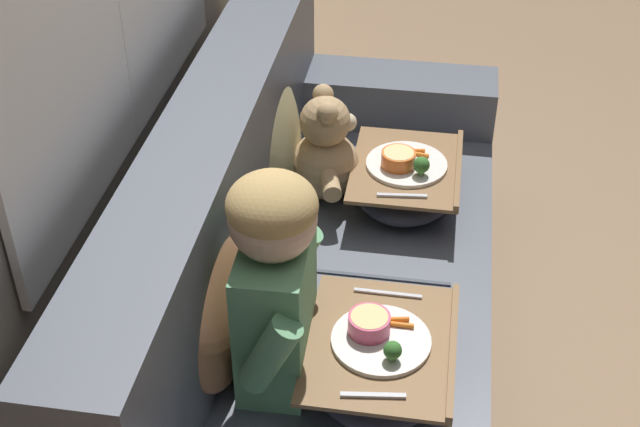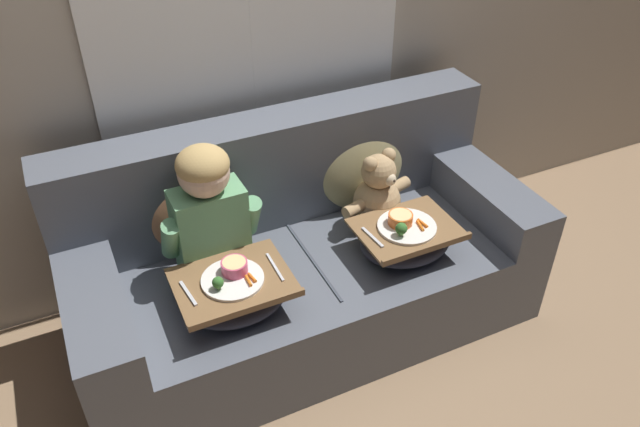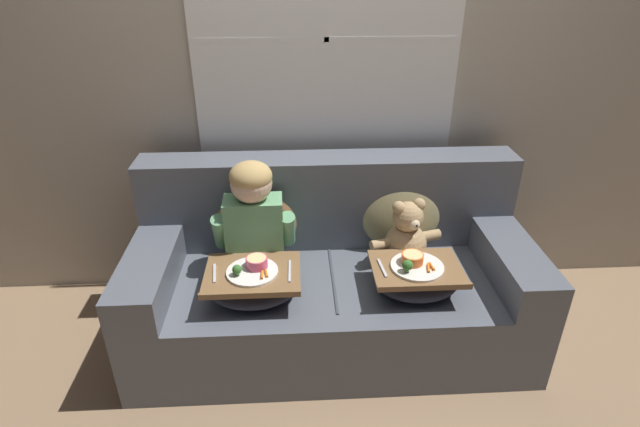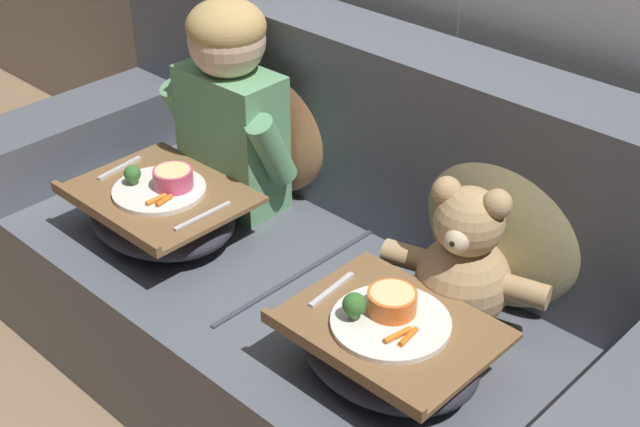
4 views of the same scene
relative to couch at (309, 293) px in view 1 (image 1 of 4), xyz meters
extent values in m
plane|color=#8E7051|center=(0.00, -0.07, -0.32)|extent=(14.00, 14.00, 0.00)
cube|color=#565B66|center=(0.00, -0.07, -0.12)|extent=(1.95, 0.87, 0.40)
cube|color=#565B66|center=(0.00, 0.25, 0.33)|extent=(1.95, 0.22, 0.49)
cube|color=#565B66|center=(0.87, -0.07, 0.17)|extent=(0.22, 0.87, 0.18)
cube|color=#3D424C|center=(0.00, -0.09, 0.09)|extent=(0.01, 0.61, 0.01)
ellipsoid|color=#B2754C|center=(-0.38, 0.17, 0.29)|extent=(0.44, 0.21, 0.45)
ellipsoid|color=tan|center=(0.38, 0.17, 0.29)|extent=(0.43, 0.21, 0.45)
cube|color=#66A370|center=(-0.38, 0.01, 0.27)|extent=(0.28, 0.16, 0.38)
sphere|color=beige|center=(-0.38, 0.01, 0.55)|extent=(0.20, 0.20, 0.20)
ellipsoid|color=tan|center=(-0.38, 0.01, 0.58)|extent=(0.20, 0.20, 0.14)
cylinder|color=#66A370|center=(-0.54, -0.01, 0.30)|extent=(0.08, 0.15, 0.21)
cylinder|color=#66A370|center=(-0.21, 0.00, 0.30)|extent=(0.08, 0.15, 0.21)
sphere|color=tan|center=(0.38, 0.01, 0.19)|extent=(0.21, 0.21, 0.21)
sphere|color=tan|center=(0.38, 0.01, 0.34)|extent=(0.15, 0.15, 0.15)
sphere|color=tan|center=(0.32, 0.00, 0.40)|extent=(0.06, 0.06, 0.06)
sphere|color=tan|center=(0.43, 0.03, 0.40)|extent=(0.06, 0.06, 0.06)
sphere|color=beige|center=(0.40, -0.05, 0.34)|extent=(0.06, 0.06, 0.06)
sphere|color=black|center=(0.40, -0.07, 0.34)|extent=(0.02, 0.02, 0.02)
cylinder|color=tan|center=(0.25, -0.02, 0.21)|extent=(0.12, 0.08, 0.06)
cylinder|color=tan|center=(0.51, 0.05, 0.21)|extent=(0.12, 0.08, 0.06)
cylinder|color=tan|center=(0.36, -0.10, 0.11)|extent=(0.08, 0.11, 0.06)
cylinder|color=tan|center=(0.45, -0.08, 0.11)|extent=(0.08, 0.11, 0.06)
ellipsoid|color=#2D2D38|center=(-0.38, -0.24, 0.14)|extent=(0.42, 0.33, 0.12)
cube|color=brown|center=(-0.38, -0.24, 0.21)|extent=(0.43, 0.35, 0.01)
cube|color=brown|center=(-0.38, -0.40, 0.22)|extent=(0.43, 0.02, 0.02)
cylinder|color=white|center=(-0.38, -0.24, 0.22)|extent=(0.23, 0.23, 0.01)
cylinder|color=#D64C70|center=(-0.36, -0.20, 0.25)|extent=(0.10, 0.10, 0.05)
cylinder|color=#E5D189|center=(-0.36, -0.20, 0.27)|extent=(0.09, 0.09, 0.01)
sphere|color=#38702D|center=(-0.44, -0.27, 0.25)|extent=(0.04, 0.04, 0.04)
cylinder|color=#7A9E56|center=(-0.44, -0.27, 0.23)|extent=(0.02, 0.02, 0.02)
cylinder|color=orange|center=(-0.33, -0.28, 0.23)|extent=(0.01, 0.06, 0.01)
cylinder|color=orange|center=(-0.31, -0.27, 0.23)|extent=(0.02, 0.05, 0.01)
cube|color=silver|center=(-0.55, -0.24, 0.22)|extent=(0.03, 0.14, 0.01)
cube|color=silver|center=(-0.21, -0.24, 0.22)|extent=(0.01, 0.17, 0.01)
ellipsoid|color=#2D2D38|center=(0.38, -0.24, 0.14)|extent=(0.40, 0.31, 0.12)
cube|color=brown|center=(0.38, -0.24, 0.21)|extent=(0.42, 0.33, 0.01)
cube|color=brown|center=(0.38, -0.39, 0.22)|extent=(0.42, 0.02, 0.02)
cylinder|color=white|center=(0.38, -0.24, 0.22)|extent=(0.24, 0.24, 0.01)
cylinder|color=orange|center=(0.36, -0.21, 0.25)|extent=(0.10, 0.10, 0.05)
cylinder|color=#E5D189|center=(0.36, -0.21, 0.27)|extent=(0.09, 0.09, 0.01)
sphere|color=#38702D|center=(0.32, -0.28, 0.26)|extent=(0.05, 0.05, 0.05)
cylinder|color=#7A9E56|center=(0.32, -0.28, 0.23)|extent=(0.02, 0.02, 0.02)
cylinder|color=orange|center=(0.42, -0.27, 0.23)|extent=(0.02, 0.07, 0.01)
cylinder|color=orange|center=(0.44, -0.26, 0.23)|extent=(0.02, 0.06, 0.01)
cube|color=silver|center=(0.22, -0.24, 0.22)|extent=(0.03, 0.14, 0.01)
camera|label=1|loc=(-1.87, -0.33, 1.69)|focal=50.00mm
camera|label=2|loc=(-0.82, -1.92, 1.78)|focal=35.00mm
camera|label=3|loc=(-0.17, -2.12, 1.51)|focal=28.00mm
camera|label=4|loc=(1.24, -1.34, 1.35)|focal=50.00mm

